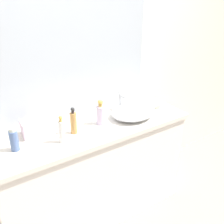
{
  "coord_description": "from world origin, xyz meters",
  "views": [
    {
      "loc": [
        -0.96,
        -1.2,
        1.89
      ],
      "look_at": [
        0.08,
        0.39,
        0.98
      ],
      "focal_mm": 41.61,
      "sensor_mm": 36.0,
      "label": 1
    }
  ],
  "objects": [
    {
      "name": "lotion_bottle",
      "position": [
        -0.7,
        0.38,
        0.98
      ],
      "size": [
        0.06,
        0.06,
        0.17
      ],
      "color": "#4F699C",
      "rests_on": "vanity_counter"
    },
    {
      "name": "candle_jar",
      "position": [
        0.58,
        0.36,
        0.92
      ],
      "size": [
        0.06,
        0.06,
        0.04
      ],
      "primitive_type": "cylinder",
      "color": "silver",
      "rests_on": "vanity_counter"
    },
    {
      "name": "wall_mirror_panel",
      "position": [
        -0.1,
        0.69,
        1.43
      ],
      "size": [
        1.43,
        0.01,
        1.06
      ],
      "primitive_type": "cube",
      "color": "#B2BCC6",
      "rests_on": "vanity_counter"
    },
    {
      "name": "bathroom_wall_rear",
      "position": [
        0.0,
        0.73,
        1.3
      ],
      "size": [
        6.0,
        0.06,
        2.6
      ],
      "primitive_type": "cube",
      "color": "silver",
      "rests_on": "ground"
    },
    {
      "name": "soap_dispenser",
      "position": [
        -0.26,
        0.38,
        1.0
      ],
      "size": [
        0.05,
        0.05,
        0.21
      ],
      "color": "#B38245",
      "rests_on": "vanity_counter"
    },
    {
      "name": "faucet",
      "position": [
        0.27,
        0.53,
        1.01
      ],
      "size": [
        0.03,
        0.12,
        0.18
      ],
      "color": "silver",
      "rests_on": "vanity_counter"
    },
    {
      "name": "tissue_box",
      "position": [
        -0.54,
        0.52,
        0.97
      ],
      "size": [
        0.14,
        0.14,
        0.16
      ],
      "color": "silver",
      "rests_on": "vanity_counter"
    },
    {
      "name": "vanity_counter",
      "position": [
        -0.1,
        0.41,
        0.45
      ],
      "size": [
        1.64,
        0.56,
        0.9
      ],
      "color": "white",
      "rests_on": "ground"
    },
    {
      "name": "spray_can",
      "position": [
        -0.39,
        0.31,
        0.99
      ],
      "size": [
        0.05,
        0.05,
        0.21
      ],
      "color": "silver",
      "rests_on": "vanity_counter"
    },
    {
      "name": "sink_basin",
      "position": [
        0.27,
        0.35,
        0.95
      ],
      "size": [
        0.39,
        0.32,
        0.1
      ],
      "primitive_type": "ellipsoid",
      "color": "silver",
      "rests_on": "vanity_counter"
    },
    {
      "name": "perfume_bottle",
      "position": [
        -0.02,
        0.39,
        0.99
      ],
      "size": [
        0.07,
        0.07,
        0.21
      ],
      "color": "silver",
      "rests_on": "vanity_counter"
    }
  ]
}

